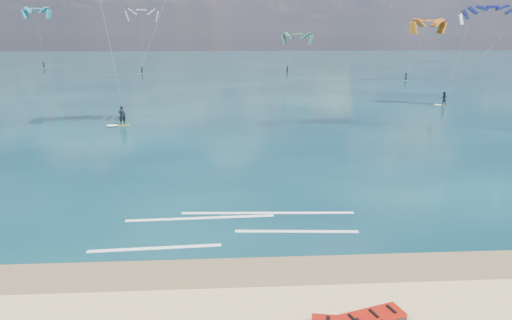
{
  "coord_description": "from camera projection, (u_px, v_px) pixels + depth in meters",
  "views": [
    {
      "loc": [
        0.59,
        -12.57,
        8.79
      ],
      "look_at": [
        1.81,
        8.0,
        2.96
      ],
      "focal_mm": 32.0,
      "sensor_mm": 36.0,
      "label": 1
    }
  ],
  "objects": [
    {
      "name": "ground",
      "position": [
        224.0,
        110.0,
        52.85
      ],
      "size": [
        320.0,
        320.0,
        0.0
      ],
      "primitive_type": "plane",
      "color": "tan",
      "rests_on": "ground"
    },
    {
      "name": "wet_sand_strip",
      "position": [
        216.0,
        271.0,
        17.31
      ],
      "size": [
        320.0,
        2.4,
        0.01
      ],
      "primitive_type": "cube",
      "color": "brown",
      "rests_on": "ground"
    },
    {
      "name": "kitesurfer_far",
      "position": [
        468.0,
        51.0,
        52.16
      ],
      "size": [
        7.68,
        6.85,
        12.62
      ],
      "rotation": [
        0.0,
        0.0,
        0.05
      ],
      "color": "#BC901C",
      "rests_on": "sea"
    },
    {
      "name": "sea",
      "position": [
        226.0,
        68.0,
        114.33
      ],
      "size": [
        320.0,
        200.0,
        0.04
      ],
      "primitive_type": "cube",
      "color": "#082130",
      "rests_on": "ground"
    },
    {
      "name": "distant_kites",
      "position": [
        191.0,
        46.0,
        94.13
      ],
      "size": [
        84.2,
        36.41,
        13.83
      ],
      "color": "gray",
      "rests_on": "ground"
    },
    {
      "name": "shoreline_foam",
      "position": [
        234.0,
        224.0,
        21.41
      ],
      "size": [
        12.11,
        4.18,
        0.01
      ],
      "color": "white",
      "rests_on": "ground"
    },
    {
      "name": "kitesurfer_main",
      "position": [
        127.0,
        27.0,
        38.42
      ],
      "size": [
        10.96,
        8.36,
        17.77
      ],
      "rotation": [
        0.0,
        0.0,
        0.14
      ],
      "color": "yellow",
      "rests_on": "sea"
    }
  ]
}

